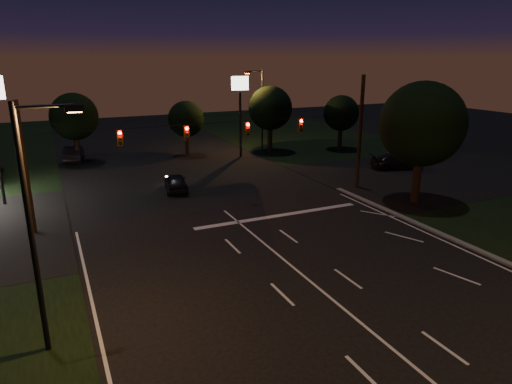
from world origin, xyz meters
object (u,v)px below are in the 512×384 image
car_oncoming_a (176,182)px  car_cross (397,161)px  tree_right_near (421,125)px  car_oncoming_b (74,153)px  utility_pole_right (356,187)px

car_oncoming_a → car_cross: car_cross is taller
tree_right_near → car_oncoming_b: bearing=130.9°
car_oncoming_a → car_cross: size_ratio=0.83×
tree_right_near → car_cross: (5.88, 8.50, -4.95)m
utility_pole_right → tree_right_near: tree_right_near is taller
tree_right_near → car_cross: size_ratio=1.76×
car_oncoming_a → car_cross: (21.14, -1.57, 0.02)m
utility_pole_right → tree_right_near: bearing=-72.5°
tree_right_near → car_cross: tree_right_near is taller
car_oncoming_a → car_cross: bearing=-174.1°
car_oncoming_b → car_cross: 32.46m
utility_pole_right → car_oncoming_b: size_ratio=1.87×
tree_right_near → car_oncoming_b: tree_right_near is taller
utility_pole_right → car_cross: 8.30m
utility_pole_right → car_cross: (7.41, 3.67, 0.72)m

